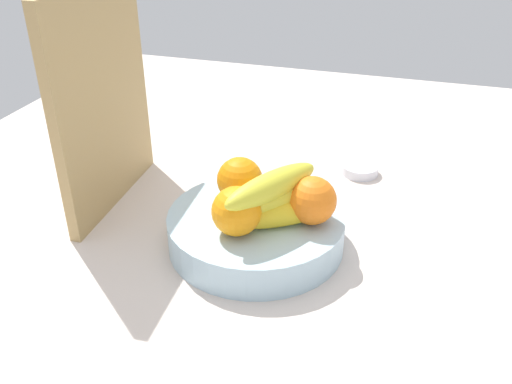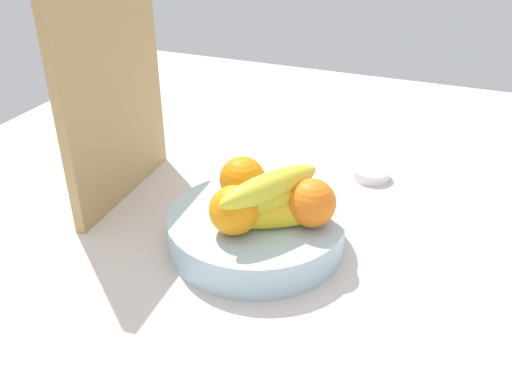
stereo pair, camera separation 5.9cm
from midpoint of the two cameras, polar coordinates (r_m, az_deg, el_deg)
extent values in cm
cube|color=beige|center=(85.05, 0.62, -6.88)|extent=(180.00, 140.00, 3.00)
cylinder|color=#A9C9D9|center=(84.06, 2.00, -3.95)|extent=(26.69, 26.69, 5.25)
sphere|color=orange|center=(84.83, 0.56, 1.28)|extent=(7.08, 7.08, 7.08)
sphere|color=orange|center=(76.90, 0.20, -2.01)|extent=(7.08, 7.08, 7.08)
sphere|color=orange|center=(79.48, 7.85, -1.17)|extent=(7.08, 7.08, 7.08)
ellipsoid|color=yellow|center=(79.20, 3.97, -2.36)|extent=(12.07, 16.68, 4.00)
ellipsoid|color=yellow|center=(78.73, 3.66, -0.69)|extent=(14.93, 14.77, 4.00)
ellipsoid|color=yellow|center=(77.25, 3.65, 0.55)|extent=(16.71, 11.99, 4.00)
cube|color=tan|center=(93.67, -12.74, 9.58)|extent=(28.06, 3.22, 36.00)
cylinder|color=silver|center=(106.07, 13.37, 1.82)|extent=(6.84, 6.84, 1.77)
camera|label=1|loc=(0.03, -87.92, 1.20)|focal=38.83mm
camera|label=2|loc=(0.03, 92.08, -1.20)|focal=38.83mm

